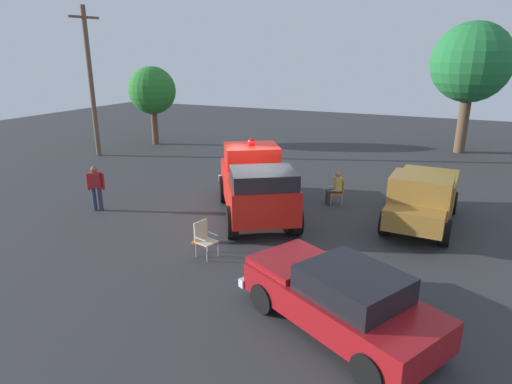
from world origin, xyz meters
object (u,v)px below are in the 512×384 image
spectator_standing (96,185)px  utility_pole (91,81)px  vintage_fire_truck (255,182)px  lawn_chair_near_truck (338,189)px  traffic_cone (200,233)px  parked_pickup (423,196)px  lawn_chair_by_car (204,236)px  oak_tree_left (152,91)px  classic_hot_rod (339,297)px  oak_tree_right (471,63)px  spectator_seated (335,187)px

spectator_standing → utility_pole: 10.16m
vintage_fire_truck → lawn_chair_near_truck: bearing=-45.9°
traffic_cone → utility_pole: bearing=55.7°
parked_pickup → traffic_cone: (-4.36, 5.97, -0.68)m
lawn_chair_near_truck → lawn_chair_by_car: bearing=158.6°
traffic_cone → oak_tree_left: bearing=41.7°
lawn_chair_near_truck → traffic_cone: lawn_chair_near_truck is taller
classic_hot_rod → oak_tree_left: size_ratio=0.98×
vintage_fire_truck → utility_pole: (4.99, 12.07, 2.92)m
classic_hot_rod → lawn_chair_near_truck: size_ratio=4.62×
lawn_chair_near_truck → spectator_standing: spectator_standing is taller
lawn_chair_by_car → oak_tree_right: size_ratio=0.14×
classic_hot_rod → spectator_seated: classic_hot_rod is taller
lawn_chair_by_car → lawn_chair_near_truck: bearing=-21.4°
lawn_chair_near_truck → lawn_chair_by_car: same height
lawn_chair_by_car → utility_pole: (8.63, 12.14, 3.52)m
lawn_chair_by_car → parked_pickup: bearing=-46.5°
spectator_seated → spectator_standing: 8.83m
utility_pole → classic_hot_rod: bearing=-122.5°
utility_pole → oak_tree_right: bearing=-63.3°
lawn_chair_near_truck → lawn_chair_by_car: (-5.97, 2.34, 0.00)m
utility_pole → lawn_chair_by_car: bearing=-125.4°
spectator_standing → traffic_cone: spectator_standing is taller
lawn_chair_by_car → spectator_standing: (1.62, 5.49, 0.37)m
oak_tree_right → utility_pole: 20.91m
vintage_fire_truck → spectator_standing: vintage_fire_truck is taller
vintage_fire_truck → oak_tree_left: oak_tree_left is taller
spectator_seated → spectator_standing: spectator_standing is taller
spectator_seated → traffic_cone: 5.89m
oak_tree_right → lawn_chair_by_car: bearing=160.1°
lawn_chair_by_car → oak_tree_right: 19.68m
spectator_seated → oak_tree_right: bearing=-19.5°
oak_tree_right → traffic_cone: bearing=157.7°
classic_hot_rod → spectator_standing: size_ratio=2.82×
classic_hot_rod → oak_tree_right: 20.43m
spectator_seated → classic_hot_rod: bearing=-165.0°
oak_tree_left → utility_pole: bearing=167.0°
classic_hot_rod → oak_tree_left: oak_tree_left is taller
spectator_standing → vintage_fire_truck: bearing=-69.6°
lawn_chair_by_car → oak_tree_right: (18.03, -6.52, 4.43)m
vintage_fire_truck → classic_hot_rod: (-5.47, -4.38, -0.45)m
oak_tree_left → traffic_cone: size_ratio=7.60×
classic_hot_rod → spectator_seated: (7.73, 2.08, -0.05)m
parked_pickup → oak_tree_right: oak_tree_right is taller
traffic_cone → spectator_standing: bearing=79.8°
oak_tree_left → traffic_cone: (-11.92, -10.62, -3.03)m
spectator_seated → traffic_cone: size_ratio=2.03×
oak_tree_right → utility_pole: bearing=116.7°
lawn_chair_by_car → traffic_cone: bearing=38.4°
spectator_seated → lawn_chair_by_car: bearing=159.3°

